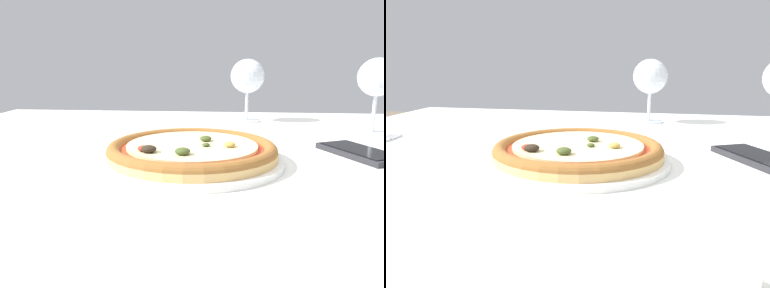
% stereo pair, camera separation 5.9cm
% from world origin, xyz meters
% --- Properties ---
extents(dining_table, '(1.19, 1.17, 0.73)m').
position_xyz_m(dining_table, '(0.00, 0.00, 0.65)').
color(dining_table, '#997047').
rests_on(dining_table, ground_plane).
extents(pizza_plate, '(0.29, 0.29, 0.04)m').
position_xyz_m(pizza_plate, '(0.02, 0.01, 0.74)').
color(pizza_plate, white).
rests_on(pizza_plate, dining_table).
extents(wine_glass_far_right, '(0.09, 0.09, 0.16)m').
position_xyz_m(wine_glass_far_right, '(0.13, 0.42, 0.84)').
color(wine_glass_far_right, silver).
rests_on(wine_glass_far_right, dining_table).
extents(cell_phone, '(0.13, 0.16, 0.01)m').
position_xyz_m(cell_phone, '(0.30, 0.08, 0.73)').
color(cell_phone, '#232328').
rests_on(cell_phone, dining_table).
extents(napkin_folded, '(0.18, 0.16, 0.01)m').
position_xyz_m(napkin_folded, '(0.12, -0.31, 0.73)').
color(napkin_folded, silver).
rests_on(napkin_folded, dining_table).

